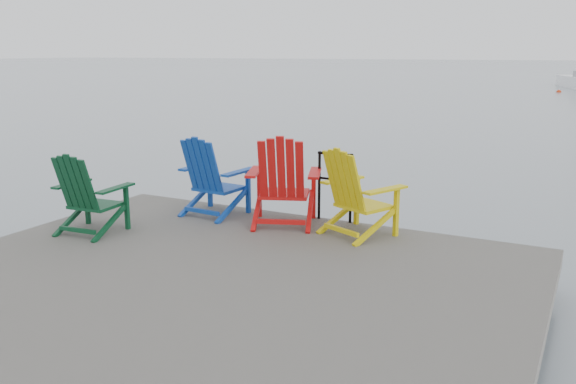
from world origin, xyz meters
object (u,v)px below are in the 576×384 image
at_px(handrail, 335,180).
at_px(chair_red, 283,181).
at_px(chair_blue, 212,176).
at_px(chair_yellow, 356,192).
at_px(chair_green, 88,193).
at_px(buoy_d, 559,92).

xyz_separation_m(handrail, chair_red, (-0.50, -0.49, 0.04)).
relative_size(chair_blue, chair_yellow, 1.01).
bearing_deg(chair_red, chair_blue, 158.69).
relative_size(handrail, chair_blue, 0.85).
bearing_deg(handrail, chair_red, -135.27).
distance_m(chair_red, chair_yellow, 0.97).
xyz_separation_m(chair_green, chair_blue, (0.86, 1.39, 0.04)).
bearing_deg(chair_blue, chair_red, 4.88).
bearing_deg(chair_green, chair_blue, 54.23).
distance_m(chair_green, chair_red, 2.37).
height_order(chair_yellow, buoy_d, chair_yellow).
xyz_separation_m(chair_yellow, buoy_d, (-0.15, 38.03, -1.03)).
height_order(chair_green, chair_yellow, chair_yellow).
distance_m(handrail, buoy_d, 37.57).
xyz_separation_m(chair_blue, chair_yellow, (2.04, 0.01, -0.01)).
bearing_deg(chair_red, chair_yellow, -20.41).
distance_m(chair_blue, chair_red, 1.07).
bearing_deg(handrail, chair_yellow, -45.15).
bearing_deg(chair_yellow, chair_green, -129.92).
height_order(chair_blue, buoy_d, chair_blue).
bearing_deg(buoy_d, chair_green, -93.99).
relative_size(chair_green, buoy_d, 3.01).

